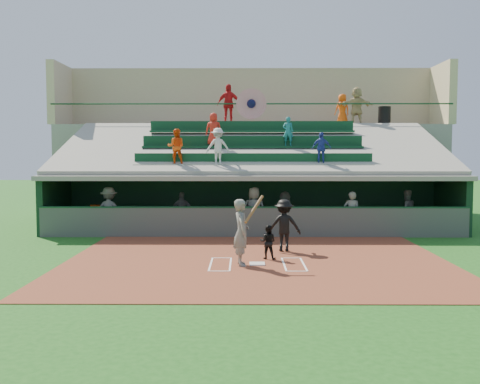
{
  "coord_description": "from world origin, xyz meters",
  "views": [
    {
      "loc": [
        -0.38,
        -14.76,
        3.08
      ],
      "look_at": [
        -0.5,
        3.5,
        1.8
      ],
      "focal_mm": 40.0,
      "sensor_mm": 36.0,
      "label": 1
    }
  ],
  "objects_px": {
    "home_plate": "(257,264)",
    "water_cooler": "(95,210)",
    "trash_bin": "(384,116)",
    "catcher": "(268,242)",
    "white_table": "(96,223)",
    "batter_at_plate": "(241,232)"
  },
  "relations": [
    {
      "from": "home_plate",
      "to": "water_cooler",
      "type": "bearing_deg",
      "value": 134.5
    },
    {
      "from": "white_table",
      "to": "trash_bin",
      "type": "height_order",
      "value": "trash_bin"
    },
    {
      "from": "water_cooler",
      "to": "catcher",
      "type": "bearing_deg",
      "value": -40.37
    },
    {
      "from": "batter_at_plate",
      "to": "water_cooler",
      "type": "xyz_separation_m",
      "value": [
        -5.87,
        6.57,
        -0.07
      ]
    },
    {
      "from": "water_cooler",
      "to": "trash_bin",
      "type": "relative_size",
      "value": 0.43
    },
    {
      "from": "water_cooler",
      "to": "home_plate",
      "type": "bearing_deg",
      "value": -45.5
    },
    {
      "from": "batter_at_plate",
      "to": "white_table",
      "type": "distance_m",
      "value": 8.88
    },
    {
      "from": "catcher",
      "to": "trash_bin",
      "type": "height_order",
      "value": "trash_bin"
    },
    {
      "from": "white_table",
      "to": "catcher",
      "type": "bearing_deg",
      "value": -20.35
    },
    {
      "from": "home_plate",
      "to": "trash_bin",
      "type": "distance_m",
      "value": 15.39
    },
    {
      "from": "batter_at_plate",
      "to": "trash_bin",
      "type": "xyz_separation_m",
      "value": [
        7.27,
        12.98,
        4.12
      ]
    },
    {
      "from": "batter_at_plate",
      "to": "catcher",
      "type": "xyz_separation_m",
      "value": [
        0.77,
        0.92,
        -0.43
      ]
    },
    {
      "from": "home_plate",
      "to": "white_table",
      "type": "height_order",
      "value": "white_table"
    },
    {
      "from": "white_table",
      "to": "water_cooler",
      "type": "height_order",
      "value": "water_cooler"
    },
    {
      "from": "batter_at_plate",
      "to": "catcher",
      "type": "bearing_deg",
      "value": 49.82
    },
    {
      "from": "catcher",
      "to": "trash_bin",
      "type": "xyz_separation_m",
      "value": [
        6.5,
        12.07,
        4.55
      ]
    },
    {
      "from": "batter_at_plate",
      "to": "water_cooler",
      "type": "bearing_deg",
      "value": 131.8
    },
    {
      "from": "home_plate",
      "to": "batter_at_plate",
      "type": "bearing_deg",
      "value": -161.67
    },
    {
      "from": "home_plate",
      "to": "water_cooler",
      "type": "relative_size",
      "value": 1.08
    },
    {
      "from": "home_plate",
      "to": "white_table",
      "type": "bearing_deg",
      "value": 134.17
    },
    {
      "from": "batter_at_plate",
      "to": "white_table",
      "type": "relative_size",
      "value": 2.7
    },
    {
      "from": "batter_at_plate",
      "to": "catcher",
      "type": "distance_m",
      "value": 1.27
    }
  ]
}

